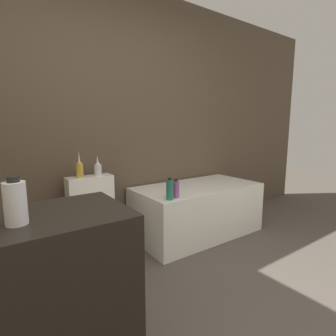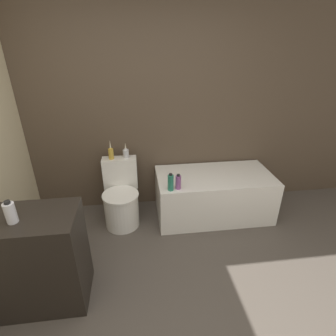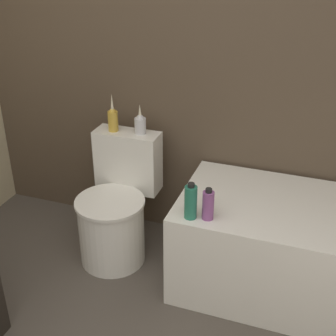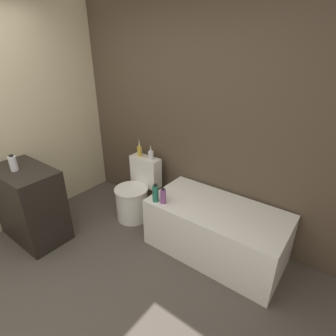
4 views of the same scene
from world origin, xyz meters
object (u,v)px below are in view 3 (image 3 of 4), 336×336
bathtub (305,252)px  vase_gold (113,119)px  toilet (116,211)px  shampoo_bottle_tall (191,202)px  vase_silver (140,123)px  shampoo_bottle_short (208,205)px

bathtub → vase_gold: vase_gold is taller
toilet → shampoo_bottle_tall: (0.56, -0.27, 0.34)m
vase_silver → shampoo_bottle_short: (0.56, -0.47, -0.18)m
vase_gold → shampoo_bottle_short: vase_gold is taller
toilet → vase_gold: vase_gold is taller
vase_gold → vase_silver: vase_gold is taller
vase_silver → vase_gold: bearing=-173.9°
bathtub → toilet: (-1.14, -0.01, 0.03)m
bathtub → shampoo_bottle_short: 0.66m
shampoo_bottle_tall → shampoo_bottle_short: 0.09m
shampoo_bottle_short → shampoo_bottle_tall: bearing=-166.6°
bathtub → vase_silver: size_ratio=7.54×
shampoo_bottle_tall → shampoo_bottle_short: size_ratio=1.14×
bathtub → toilet: size_ratio=1.85×
vase_gold → shampoo_bottle_tall: size_ratio=1.19×
shampoo_bottle_tall → vase_gold: bearing=144.0°
shampoo_bottle_tall → vase_silver: bearing=134.2°
bathtub → shampoo_bottle_tall: bearing=-154.1°
vase_silver → shampoo_bottle_tall: vase_silver is taller
vase_silver → shampoo_bottle_short: vase_silver is taller
vase_silver → shampoo_bottle_short: bearing=-39.9°
bathtub → toilet: toilet is taller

